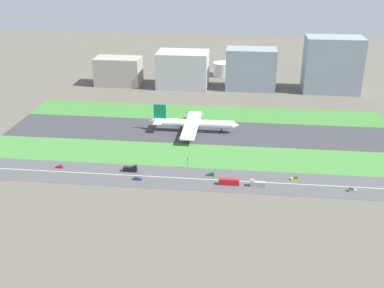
{
  "coord_description": "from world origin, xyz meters",
  "views": [
    {
      "loc": [
        28.58,
        -305.34,
        123.63
      ],
      "look_at": [
        -1.62,
        -36.5,
        6.0
      ],
      "focal_mm": 42.54,
      "sensor_mm": 36.0,
      "label": 1
    }
  ],
  "objects_px": {
    "bus_0": "(229,182)",
    "traffic_light": "(188,162)",
    "truck_1": "(131,169)",
    "car_1": "(295,179)",
    "truck_0": "(257,184)",
    "car_2": "(60,166)",
    "car_3": "(211,174)",
    "fuel_tank_east": "(251,69)",
    "fuel_tank_centre": "(223,69)",
    "terminal_building": "(118,71)",
    "cargo_warehouse": "(332,65)",
    "hangar_building": "(183,69)",
    "office_tower": "(251,69)",
    "car_4": "(137,178)",
    "airliner": "(192,123)",
    "fuel_tank_west": "(190,68)",
    "car_0": "(352,190)"
  },
  "relations": [
    {
      "from": "fuel_tank_centre",
      "to": "fuel_tank_east",
      "type": "bearing_deg",
      "value": 0.0
    },
    {
      "from": "car_4",
      "to": "fuel_tank_west",
      "type": "distance_m",
      "value": 237.1
    },
    {
      "from": "truck_0",
      "to": "car_2",
      "type": "relative_size",
      "value": 1.91
    },
    {
      "from": "terminal_building",
      "to": "cargo_warehouse",
      "type": "distance_m",
      "value": 200.25
    },
    {
      "from": "truck_1",
      "to": "bus_0",
      "type": "distance_m",
      "value": 59.89
    },
    {
      "from": "car_0",
      "to": "car_4",
      "type": "bearing_deg",
      "value": 0.0
    },
    {
      "from": "car_2",
      "to": "car_4",
      "type": "xyz_separation_m",
      "value": [
        50.36,
        -10.0,
        0.0
      ]
    },
    {
      "from": "truck_1",
      "to": "fuel_tank_east",
      "type": "height_order",
      "value": "fuel_tank_east"
    },
    {
      "from": "car_2",
      "to": "car_3",
      "type": "distance_m",
      "value": 92.21
    },
    {
      "from": "car_3",
      "to": "fuel_tank_centre",
      "type": "distance_m",
      "value": 227.13
    },
    {
      "from": "bus_0",
      "to": "fuel_tank_centre",
      "type": "distance_m",
      "value": 237.56
    },
    {
      "from": "office_tower",
      "to": "traffic_light",
      "type": "bearing_deg",
      "value": -102.36
    },
    {
      "from": "airliner",
      "to": "car_2",
      "type": "height_order",
      "value": "airliner"
    },
    {
      "from": "terminal_building",
      "to": "office_tower",
      "type": "xyz_separation_m",
      "value": [
        126.54,
        0.0,
        5.71
      ]
    },
    {
      "from": "traffic_light",
      "to": "car_1",
      "type": "bearing_deg",
      "value": -7.19
    },
    {
      "from": "car_4",
      "to": "fuel_tank_east",
      "type": "distance_m",
      "value": 246.26
    },
    {
      "from": "terminal_building",
      "to": "fuel_tank_centre",
      "type": "distance_m",
      "value": 108.43
    },
    {
      "from": "office_tower",
      "to": "car_1",
      "type": "bearing_deg",
      "value": -82.12
    },
    {
      "from": "fuel_tank_centre",
      "to": "car_3",
      "type": "bearing_deg",
      "value": -88.8
    },
    {
      "from": "truck_0",
      "to": "car_2",
      "type": "xyz_separation_m",
      "value": [
        -118.9,
        10.0,
        -0.75
      ]
    },
    {
      "from": "airliner",
      "to": "traffic_light",
      "type": "xyz_separation_m",
      "value": [
        4.14,
        -60.01,
        -1.94
      ]
    },
    {
      "from": "truck_1",
      "to": "fuel_tank_west",
      "type": "height_order",
      "value": "fuel_tank_west"
    },
    {
      "from": "car_1",
      "to": "fuel_tank_west",
      "type": "relative_size",
      "value": 0.2
    },
    {
      "from": "airliner",
      "to": "truck_0",
      "type": "relative_size",
      "value": 7.74
    },
    {
      "from": "car_3",
      "to": "fuel_tank_east",
      "type": "relative_size",
      "value": 0.18
    },
    {
      "from": "car_3",
      "to": "office_tower",
      "type": "bearing_deg",
      "value": 82.69
    },
    {
      "from": "car_4",
      "to": "traffic_light",
      "type": "xyz_separation_m",
      "value": [
        27.06,
        17.99,
        3.37
      ]
    },
    {
      "from": "car_3",
      "to": "fuel_tank_east",
      "type": "bearing_deg",
      "value": 83.79
    },
    {
      "from": "bus_0",
      "to": "fuel_tank_east",
      "type": "bearing_deg",
      "value": -93.36
    },
    {
      "from": "airliner",
      "to": "traffic_light",
      "type": "bearing_deg",
      "value": -86.06
    },
    {
      "from": "car_4",
      "to": "car_1",
      "type": "relative_size",
      "value": 1.0
    },
    {
      "from": "airliner",
      "to": "fuel_tank_east",
      "type": "relative_size",
      "value": 2.69
    },
    {
      "from": "bus_0",
      "to": "cargo_warehouse",
      "type": "relative_size",
      "value": 0.23
    },
    {
      "from": "truck_0",
      "to": "car_2",
      "type": "distance_m",
      "value": 119.33
    },
    {
      "from": "car_4",
      "to": "fuel_tank_west",
      "type": "bearing_deg",
      "value": -90.66
    },
    {
      "from": "fuel_tank_east",
      "to": "hangar_building",
      "type": "bearing_deg",
      "value": -145.39
    },
    {
      "from": "truck_1",
      "to": "car_1",
      "type": "distance_m",
      "value": 96.81
    },
    {
      "from": "bus_0",
      "to": "car_0",
      "type": "relative_size",
      "value": 2.64
    },
    {
      "from": "truck_1",
      "to": "office_tower",
      "type": "height_order",
      "value": "office_tower"
    },
    {
      "from": "office_tower",
      "to": "fuel_tank_west",
      "type": "relative_size",
      "value": 2.11
    },
    {
      "from": "car_1",
      "to": "traffic_light",
      "type": "height_order",
      "value": "traffic_light"
    },
    {
      "from": "hangar_building",
      "to": "car_1",
      "type": "bearing_deg",
      "value": -63.93
    },
    {
      "from": "car_3",
      "to": "traffic_light",
      "type": "relative_size",
      "value": 0.61
    },
    {
      "from": "traffic_light",
      "to": "car_3",
      "type": "bearing_deg",
      "value": -28.4
    },
    {
      "from": "hangar_building",
      "to": "office_tower",
      "type": "bearing_deg",
      "value": 0.0
    },
    {
      "from": "hangar_building",
      "to": "cargo_warehouse",
      "type": "relative_size",
      "value": 0.94
    },
    {
      "from": "bus_0",
      "to": "traffic_light",
      "type": "height_order",
      "value": "traffic_light"
    },
    {
      "from": "bus_0",
      "to": "traffic_light",
      "type": "distance_m",
      "value": 31.38
    },
    {
      "from": "car_2",
      "to": "car_3",
      "type": "relative_size",
      "value": 1.0
    },
    {
      "from": "airliner",
      "to": "fuel_tank_centre",
      "type": "relative_size",
      "value": 3.26
    }
  ]
}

